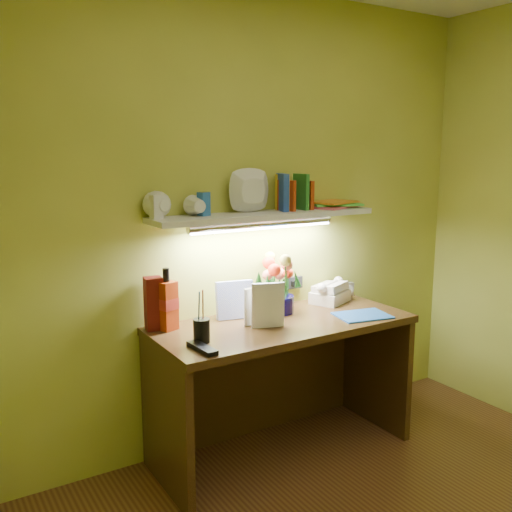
% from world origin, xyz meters
% --- Properties ---
extents(desk, '(1.40, 0.60, 0.75)m').
position_xyz_m(desk, '(0.00, 1.20, 0.38)').
color(desk, '#34200E').
rests_on(desk, ground).
extents(flower_bouquet, '(0.27, 0.27, 0.33)m').
position_xyz_m(flower_bouquet, '(0.07, 1.36, 0.92)').
color(flower_bouquet, '#0A0534').
rests_on(flower_bouquet, desk).
extents(telephone, '(0.28, 0.25, 0.14)m').
position_xyz_m(telephone, '(0.46, 1.38, 0.82)').
color(telephone, white).
rests_on(telephone, desk).
extents(desk_clock, '(0.09, 0.06, 0.08)m').
position_xyz_m(desk_clock, '(0.65, 1.45, 0.79)').
color(desk_clock, silver).
rests_on(desk_clock, desk).
extents(whisky_bottle, '(0.11, 0.11, 0.32)m').
position_xyz_m(whisky_bottle, '(-0.58, 1.39, 0.91)').
color(whisky_bottle, '#A3310E').
rests_on(whisky_bottle, desk).
extents(whisky_box, '(0.10, 0.10, 0.27)m').
position_xyz_m(whisky_box, '(-0.63, 1.43, 0.88)').
color(whisky_box, '#510F0A').
rests_on(whisky_box, desk).
extents(pen_cup, '(0.08, 0.08, 0.19)m').
position_xyz_m(pen_cup, '(-0.52, 1.13, 0.85)').
color(pen_cup, black).
rests_on(pen_cup, desk).
extents(art_card, '(0.21, 0.08, 0.20)m').
position_xyz_m(art_card, '(-0.19, 1.39, 0.85)').
color(art_card, white).
rests_on(art_card, desk).
extents(tv_remote, '(0.07, 0.20, 0.02)m').
position_xyz_m(tv_remote, '(-0.57, 1.02, 0.76)').
color(tv_remote, black).
rests_on(tv_remote, desk).
extents(blue_folder, '(0.32, 0.26, 0.01)m').
position_xyz_m(blue_folder, '(0.43, 1.05, 0.75)').
color(blue_folder, blue).
rests_on(blue_folder, desk).
extents(desk_book_a, '(0.15, 0.05, 0.20)m').
position_xyz_m(desk_book_a, '(-0.22, 1.22, 0.85)').
color(desk_book_a, beige).
rests_on(desk_book_a, desk).
extents(desk_book_b, '(0.17, 0.08, 0.24)m').
position_xyz_m(desk_book_b, '(-0.21, 1.18, 0.87)').
color(desk_book_b, silver).
rests_on(desk_book_b, desk).
extents(wall_shelf, '(1.33, 0.33, 0.23)m').
position_xyz_m(wall_shelf, '(-0.02, 1.38, 1.34)').
color(wall_shelf, silver).
rests_on(wall_shelf, ground).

